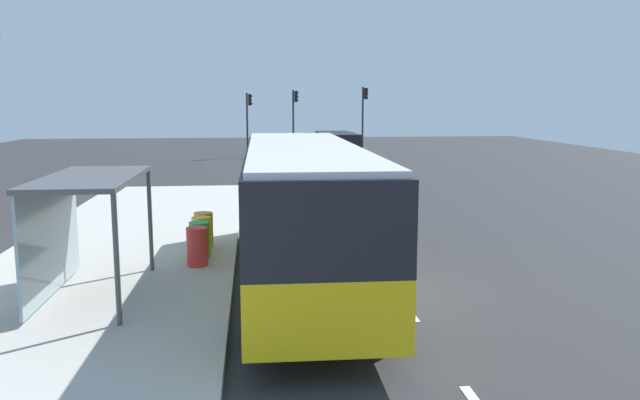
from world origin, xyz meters
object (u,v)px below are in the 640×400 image
bus (302,206)px  recycling_bin_orange (204,230)px  recycling_bin_yellow (202,235)px  traffic_light_near_side (364,111)px  recycling_bin_green (200,240)px  bus_shelter (76,205)px  recycling_bin_red (197,247)px  traffic_light_median (295,112)px  white_van (337,149)px  traffic_light_far_side (248,114)px  sedan_near (315,142)px

bus → recycling_bin_orange: bus is taller
recycling_bin_yellow → traffic_light_near_side: size_ratio=0.18×
recycling_bin_green → bus_shelter: size_ratio=0.24×
recycling_bin_green → traffic_light_near_side: 32.85m
recycling_bin_orange → traffic_light_near_side: 31.52m
recycling_bin_red → traffic_light_median: bearing=82.2°
traffic_light_near_side → bus_shelter: size_ratio=1.30×
traffic_light_near_side → traffic_light_median: 5.34m
white_van → traffic_light_far_side: 11.81m
bus → bus_shelter: bearing=-169.3°
traffic_light_median → bus_shelter: traffic_light_median is taller
white_van → sedan_near: size_ratio=1.18×
traffic_light_near_side → traffic_light_far_side: traffic_light_near_side is taller
white_van → traffic_light_median: 11.51m
traffic_light_median → traffic_light_near_side: bearing=-17.4°
recycling_bin_green → traffic_light_median: 33.29m
traffic_light_near_side → traffic_light_median: traffic_light_near_side is taller
recycling_bin_orange → bus: bearing=-54.0°
traffic_light_near_side → recycling_bin_orange: bearing=-108.0°
recycling_bin_yellow → traffic_light_near_side: 32.19m
recycling_bin_orange → traffic_light_near_side: traffic_light_near_side is taller
sedan_near → recycling_bin_yellow: 36.38m
sedan_near → recycling_bin_red: (-6.50, -37.20, -0.14)m
recycling_bin_red → bus_shelter: size_ratio=0.24×
recycling_bin_green → traffic_light_median: size_ratio=0.19×
recycling_bin_green → sedan_near: bearing=79.9°
bus_shelter → traffic_light_far_side: bearing=84.6°
recycling_bin_green → traffic_light_near_side: traffic_light_near_side is taller
bus → traffic_light_median: (2.11, 34.89, 1.48)m
sedan_near → recycling_bin_yellow: bearing=-100.3°
traffic_light_median → recycling_bin_green: bearing=-98.0°
recycling_bin_yellow → recycling_bin_orange: size_ratio=1.00×
bus → traffic_light_median: size_ratio=2.21×
recycling_bin_red → recycling_bin_green: (0.00, 0.70, 0.00)m
recycling_bin_red → recycling_bin_orange: 2.10m
recycling_bin_yellow → traffic_light_far_side: bearing=88.0°
traffic_light_median → white_van: bearing=-80.9°
sedan_near → recycling_bin_red: bearing=-99.9°
white_van → recycling_bin_red: size_ratio=5.52×
white_van → recycling_bin_green: 22.60m
traffic_light_near_side → sedan_near: bearing=121.4°
bus → white_van: bus is taller
white_van → traffic_light_far_side: traffic_light_far_side is taller
recycling_bin_red → recycling_bin_yellow: same height
sedan_near → bus_shelter: 40.38m
bus → recycling_bin_green: bearing=140.9°
recycling_bin_yellow → recycling_bin_orange: (0.00, 0.70, 0.00)m
white_van → traffic_light_median: traffic_light_median is taller
sedan_near → bus_shelter: size_ratio=1.11×
sedan_near → bus_shelter: bus_shelter is taller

